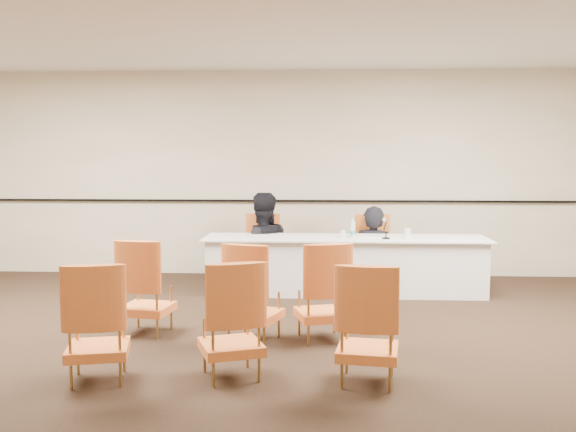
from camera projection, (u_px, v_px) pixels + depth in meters
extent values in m
plane|color=black|center=(245.00, 358.00, 5.60)|extent=(10.00, 10.00, 0.00)
plane|color=silver|center=(243.00, 6.00, 5.32)|extent=(10.00, 10.00, 0.00)
cube|color=#BBB193|center=(277.00, 173.00, 9.43)|extent=(10.00, 0.04, 3.00)
cube|color=black|center=(277.00, 201.00, 9.43)|extent=(9.80, 0.04, 0.03)
imported|color=black|center=(373.00, 266.00, 8.74)|extent=(0.69, 0.55, 1.65)
imported|color=black|center=(262.00, 255.00, 8.81)|extent=(0.98, 0.85, 1.72)
cube|color=white|center=(369.00, 238.00, 8.13)|extent=(0.33, 0.27, 0.00)
cylinder|color=silver|center=(343.00, 234.00, 8.10)|extent=(0.08, 0.08, 0.10)
cylinder|color=silver|center=(408.00, 234.00, 7.96)|extent=(0.11, 0.11, 0.13)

